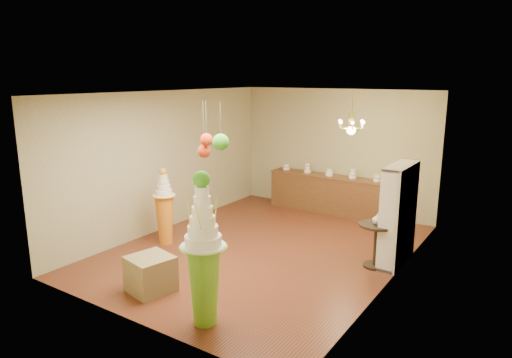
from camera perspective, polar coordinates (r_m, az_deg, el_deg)
The scene contains 17 objects.
floor at distance 9.01m, azimuth 0.93°, elevation -8.72°, with size 6.50×6.50×0.00m, color #5E2B19.
ceiling at distance 8.39m, azimuth 1.01°, elevation 10.71°, with size 6.50×6.50×0.00m, color silver.
wall_back at distance 11.40m, azimuth 9.83°, elevation 3.51°, with size 5.00×0.04×3.00m, color tan.
wall_front at distance 6.18m, azimuth -15.58°, elevation -4.69°, with size 5.00×0.04×3.00m, color tan.
wall_left at distance 10.12m, azimuth -11.05°, elevation 2.28°, with size 0.04×6.50×3.00m, color tan.
wall_right at distance 7.56m, azimuth 17.14°, elevation -1.60°, with size 0.04×6.50×3.00m, color tan.
pedestal_green at distance 6.21m, azimuth -6.54°, elevation -10.68°, with size 0.75×0.75×2.13m.
pedestal_orange at distance 9.27m, azimuth -11.34°, elevation -4.21°, with size 0.58×0.58×1.56m.
burlap_riser at distance 7.45m, azimuth -13.03°, elevation -11.48°, with size 0.62×0.62×0.57m, color olive.
sideboard at distance 11.36m, azimuth 9.06°, elevation -1.77°, with size 3.04×0.54×1.16m.
shelving_unit at distance 8.50m, azimuth 17.39°, elevation -4.23°, with size 0.33×1.20×1.80m.
round_table at distance 8.31m, azimuth 14.81°, elevation -7.29°, with size 0.64×0.64×0.79m.
vase at distance 8.19m, azimuth 14.96°, elevation -4.81°, with size 0.18×0.18×0.19m, color beige.
pom_red_left at distance 6.99m, azimuth -6.51°, elevation 3.50°, with size 0.20×0.20×0.92m.
pom_green_mid at distance 6.53m, azimuth -4.43°, elevation 4.64°, with size 0.24×0.24×0.74m.
pom_red_right at distance 6.89m, azimuth -6.20°, elevation 4.93°, with size 0.19×0.19×0.73m.
chandelier at distance 9.25m, azimuth 11.82°, elevation 6.31°, with size 0.62×0.62×0.85m.
Camera 1 is at (4.52, -7.06, 3.31)m, focal length 32.00 mm.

